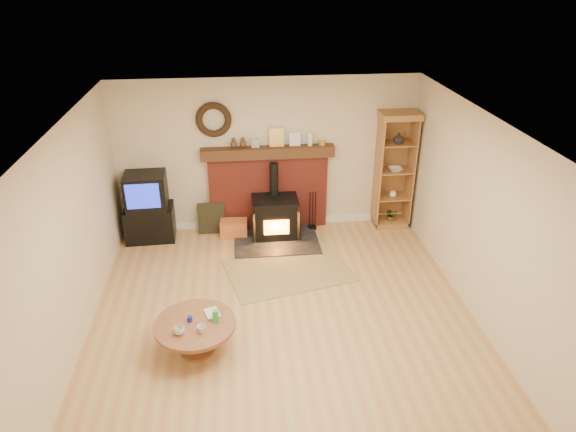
{
  "coord_description": "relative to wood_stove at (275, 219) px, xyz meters",
  "views": [
    {
      "loc": [
        -0.52,
        -5.35,
        4.24
      ],
      "look_at": [
        0.16,
        1.0,
        1.03
      ],
      "focal_mm": 32.0,
      "sensor_mm": 36.0,
      "label": 1
    }
  ],
  "objects": [
    {
      "name": "coffee_table",
      "position": [
        -1.18,
        -2.72,
        -0.01
      ],
      "size": [
        0.97,
        0.97,
        0.57
      ],
      "color": "brown",
      "rests_on": "ground"
    },
    {
      "name": "room_shell",
      "position": [
        -0.1,
        -2.18,
        1.37
      ],
      "size": [
        5.02,
        5.52,
        2.61
      ],
      "color": "beige",
      "rests_on": "ground"
    },
    {
      "name": "leaning_painting",
      "position": [
        -1.08,
        0.28,
        -0.07
      ],
      "size": [
        0.46,
        0.12,
        0.54
      ],
      "primitive_type": "cube",
      "rotation": [
        -0.17,
        0.0,
        0.0
      ],
      "color": "black",
      "rests_on": "ground"
    },
    {
      "name": "wood_stove",
      "position": [
        0.0,
        0.0,
        0.0
      ],
      "size": [
        1.4,
        1.0,
        1.27
      ],
      "color": "black",
      "rests_on": "ground"
    },
    {
      "name": "fire_tools",
      "position": [
        0.67,
        0.23,
        -0.21
      ],
      "size": [
        0.16,
        0.16,
        0.7
      ],
      "color": "black",
      "rests_on": "ground"
    },
    {
      "name": "area_rug",
      "position": [
        0.1,
        -1.07,
        -0.34
      ],
      "size": [
        2.03,
        1.62,
        0.01
      ],
      "primitive_type": "cube",
      "rotation": [
        0.0,
        0.0,
        0.23
      ],
      "color": "brown",
      "rests_on": "ground"
    },
    {
      "name": "firelog_box",
      "position": [
        -0.7,
        0.13,
        -0.2
      ],
      "size": [
        0.47,
        0.31,
        0.28
      ],
      "primitive_type": "cube",
      "rotation": [
        0.0,
        0.0,
        -0.06
      ],
      "color": "gold",
      "rests_on": "ground"
    },
    {
      "name": "ground",
      "position": [
        -0.08,
        -2.27,
        -0.34
      ],
      "size": [
        5.5,
        5.5,
        0.0
      ],
      "primitive_type": "plane",
      "color": "#BB824E",
      "rests_on": "ground"
    },
    {
      "name": "tv_unit",
      "position": [
        -2.09,
        0.2,
        0.21
      ],
      "size": [
        0.81,
        0.59,
        1.16
      ],
      "color": "black",
      "rests_on": "ground"
    },
    {
      "name": "curio_cabinet",
      "position": [
        2.06,
        0.28,
        0.68
      ],
      "size": [
        0.65,
        0.47,
        2.04
      ],
      "color": "olive",
      "rests_on": "ground"
    },
    {
      "name": "chimney_breast",
      "position": [
        -0.08,
        0.4,
        0.46
      ],
      "size": [
        2.2,
        0.22,
        1.78
      ],
      "color": "#993327",
      "rests_on": "ground"
    }
  ]
}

